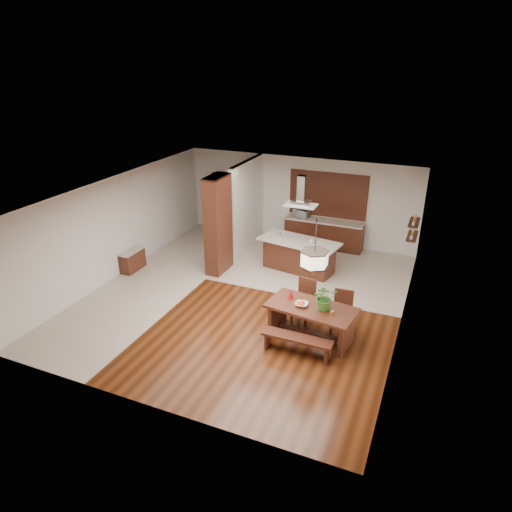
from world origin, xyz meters
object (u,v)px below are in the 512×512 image
at_px(kitchen_island, 299,255).
at_px(pendant_lantern, 315,248).
at_px(microwave, 302,213).
at_px(dining_chair_left, 303,301).
at_px(dining_chair_right, 341,313).
at_px(island_cup, 311,242).
at_px(fruit_bowl, 302,304).
at_px(range_hood, 302,191).
at_px(dining_table, 311,315).
at_px(hallway_console, 133,260).
at_px(foliage_plant, 325,298).
at_px(dining_bench, 297,345).

bearing_deg(kitchen_island, pendant_lantern, -58.13).
xyz_separation_m(kitchen_island, microwave, (-0.60, 2.07, 0.59)).
bearing_deg(dining_chair_left, pendant_lantern, -48.94).
bearing_deg(dining_chair_right, island_cup, 117.52).
xyz_separation_m(pendant_lantern, fruit_bowl, (-0.22, -0.05, -1.39)).
height_order(fruit_bowl, range_hood, range_hood).
bearing_deg(island_cup, fruit_bowl, -77.00).
height_order(dining_chair_right, fruit_bowl, dining_chair_right).
height_order(dining_table, dining_chair_left, dining_chair_left).
distance_m(hallway_console, kitchen_island, 5.00).
relative_size(foliage_plant, range_hood, 0.66).
bearing_deg(dining_chair_left, fruit_bowl, -66.13).
relative_size(dining_chair_right, range_hood, 1.13).
bearing_deg(pendant_lantern, fruit_bowl, -167.73).
distance_m(dining_chair_right, fruit_bowl, 1.04).
relative_size(foliage_plant, kitchen_island, 0.24).
bearing_deg(island_cup, dining_bench, -77.35).
relative_size(hallway_console, microwave, 1.70).
height_order(foliage_plant, microwave, foliage_plant).
xyz_separation_m(dining_table, dining_bench, (-0.10, -0.70, -0.39)).
distance_m(dining_table, range_hood, 4.05).
bearing_deg(range_hood, hallway_console, -157.25).
distance_m(dining_table, foliage_plant, 0.59).
distance_m(dining_chair_right, kitchen_island, 3.40).
xyz_separation_m(hallway_console, dining_chair_left, (5.56, -0.73, 0.21)).
relative_size(dining_chair_left, range_hood, 1.17).
relative_size(dining_chair_right, microwave, 1.96).
bearing_deg(dining_chair_left, kitchen_island, 119.52).
xyz_separation_m(dining_chair_right, fruit_bowl, (-0.80, -0.58, 0.35)).
xyz_separation_m(dining_chair_left, dining_chair_right, (0.98, -0.14, -0.02)).
relative_size(hallway_console, foliage_plant, 1.49).
xyz_separation_m(dining_bench, range_hood, (-1.26, 4.03, 2.25)).
height_order(hallway_console, kitchen_island, kitchen_island).
relative_size(range_hood, island_cup, 6.71).
xyz_separation_m(dining_chair_left, island_cup, (-0.57, 2.54, 0.50)).
bearing_deg(microwave, pendant_lantern, -57.19).
bearing_deg(island_cup, kitchen_island, 162.88).
relative_size(kitchen_island, range_hood, 2.78).
bearing_deg(fruit_bowl, dining_chair_right, 35.93).
bearing_deg(island_cup, hallway_console, -160.08).
relative_size(pendant_lantern, fruit_bowl, 4.47).
relative_size(pendant_lantern, kitchen_island, 0.52).
distance_m(hallway_console, dining_chair_left, 5.61).
distance_m(hallway_console, island_cup, 5.36).
height_order(pendant_lantern, island_cup, pendant_lantern).
distance_m(pendant_lantern, microwave, 5.86).
relative_size(dining_table, pendant_lantern, 1.59).
height_order(dining_chair_right, pendant_lantern, pendant_lantern).
distance_m(dining_table, microwave, 5.76).
relative_size(dining_chair_right, pendant_lantern, 0.77).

